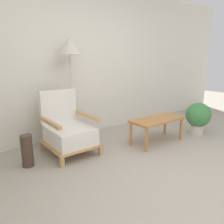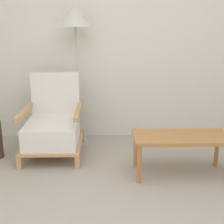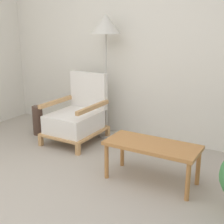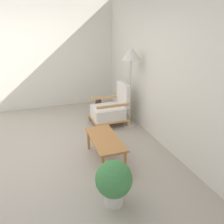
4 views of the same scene
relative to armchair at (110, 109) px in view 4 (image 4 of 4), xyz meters
name	(u,v)px [view 4 (image 4 of 4)]	position (x,y,z in m)	size (l,w,h in m)	color
ground_plane	(30,155)	(0.78, -1.71, -0.34)	(14.00, 14.00, 0.00)	#A89E8E
wall_back	(157,67)	(0.78, 0.62, 1.01)	(8.00, 0.06, 2.70)	silver
wall_left	(43,55)	(-1.60, -1.21, 1.01)	(0.06, 8.00, 2.70)	silver
armchair	(110,109)	(0.00, 0.00, 0.00)	(0.65, 0.76, 0.90)	tan
floor_lamp	(131,57)	(0.26, 0.34, 1.14)	(0.39, 0.39, 1.67)	#B7B2A8
coffee_table	(105,141)	(1.33, -0.55, 0.02)	(0.93, 0.42, 0.41)	#B2753D
vase	(99,106)	(-0.63, -0.09, -0.13)	(0.15, 0.15, 0.42)	#473328
potted_plant	(114,181)	(2.24, -0.74, 0.00)	(0.45, 0.45, 0.59)	beige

